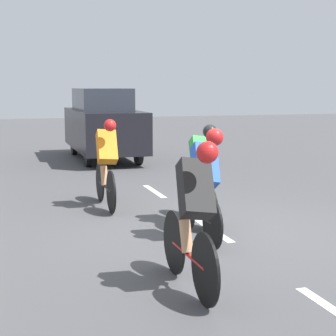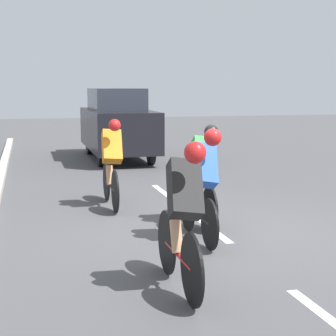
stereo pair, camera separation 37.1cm
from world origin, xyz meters
TOP-DOWN VIEW (x-y plane):
  - ground_plane at (0.00, 0.00)m, footprint 60.00×60.00m
  - lane_stripe_mid at (0.00, -0.10)m, footprint 0.12×1.40m
  - lane_stripe_far at (0.00, -3.30)m, footprint 0.12×1.40m
  - cyclist_green at (0.03, -0.53)m, footprint 0.38×1.64m
  - cyclist_blue at (0.33, 0.38)m, footprint 0.41×1.69m
  - cyclist_orange at (1.19, -2.07)m, footprint 0.36×1.76m
  - cyclist_black at (1.10, 2.13)m, footprint 0.40×1.70m
  - support_car at (0.05, -8.55)m, footprint 1.70×4.41m

SIDE VIEW (x-z plane):
  - ground_plane at x=0.00m, z-range 0.00..0.00m
  - lane_stripe_mid at x=0.00m, z-range 0.00..0.01m
  - lane_stripe_far at x=0.00m, z-range 0.00..0.01m
  - cyclist_orange at x=1.19m, z-range 0.02..1.57m
  - cyclist_green at x=0.03m, z-range 0.03..1.57m
  - cyclist_black at x=1.10m, z-range 0.03..1.60m
  - cyclist_blue at x=0.33m, z-range 0.05..1.60m
  - support_car at x=0.05m, z-range 0.01..2.04m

